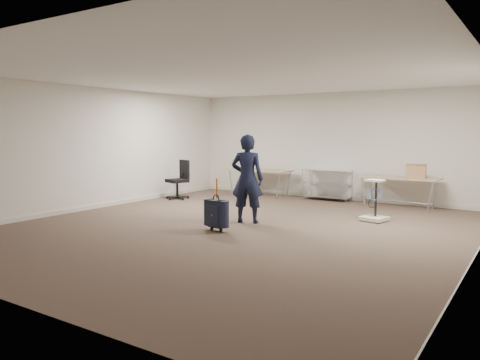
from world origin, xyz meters
The scene contains 10 objects.
ground centered at (0.00, 0.00, 0.00)m, with size 9.00×9.00×0.00m, color #423228.
room_shell centered at (0.00, 1.38, 0.05)m, with size 8.00×9.00×9.00m.
folding_table_left centered at (-1.90, 3.95, 0.68)m, with size 1.80×0.75×0.73m.
folding_table_right centered at (1.90, 3.95, 0.68)m, with size 1.80×0.75×0.73m.
wire_shelf centered at (0.00, 4.20, 0.44)m, with size 1.22×0.47×0.80m.
person centered at (-0.13, 0.51, 0.87)m, with size 0.63×0.42×1.74m, color black.
suitcase centered at (-0.17, -0.46, 0.33)m, with size 0.37×0.24×0.96m.
office_chair centered at (-3.39, 2.25, 0.31)m, with size 0.62×0.63×1.03m.
equipment_cart centered at (1.92, 2.04, 0.22)m, with size 0.54×0.54×0.84m.
cardboard_box centered at (2.28, 3.89, 0.89)m, with size 0.42×0.31×0.31m, color #8D6441.
Camera 1 is at (4.71, -7.16, 1.80)m, focal length 35.00 mm.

